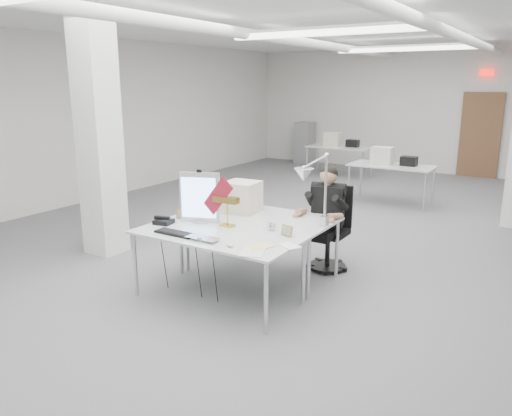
{
  "coord_description": "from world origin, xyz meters",
  "views": [
    {
      "loc": [
        3.03,
        -6.59,
        2.32
      ],
      "look_at": [
        0.18,
        -2.0,
        0.96
      ],
      "focal_mm": 35.0,
      "sensor_mm": 36.0,
      "label": 1
    }
  ],
  "objects_px": {
    "desk_main": "(217,235)",
    "beige_monitor": "(242,197)",
    "office_chair": "(328,232)",
    "bankers_lamp": "(227,212)",
    "desk_phone": "(164,222)",
    "monitor": "(200,197)",
    "seated_person": "(328,201)",
    "laptop": "(199,240)",
    "architect_lamp": "(316,189)"
  },
  "relations": [
    {
      "from": "desk_phone",
      "to": "monitor",
      "type": "bearing_deg",
      "value": 33.11
    },
    {
      "from": "office_chair",
      "to": "laptop",
      "type": "xyz_separation_m",
      "value": [
        -0.62,
        -1.81,
        0.28
      ]
    },
    {
      "from": "seated_person",
      "to": "monitor",
      "type": "distance_m",
      "value": 1.59
    },
    {
      "from": "desk_phone",
      "to": "beige_monitor",
      "type": "xyz_separation_m",
      "value": [
        0.45,
        0.94,
        0.17
      ]
    },
    {
      "from": "desk_main",
      "to": "beige_monitor",
      "type": "relative_size",
      "value": 4.5
    },
    {
      "from": "seated_person",
      "to": "laptop",
      "type": "height_order",
      "value": "seated_person"
    },
    {
      "from": "office_chair",
      "to": "beige_monitor",
      "type": "relative_size",
      "value": 2.43
    },
    {
      "from": "seated_person",
      "to": "monitor",
      "type": "relative_size",
      "value": 1.63
    },
    {
      "from": "office_chair",
      "to": "architect_lamp",
      "type": "relative_size",
      "value": 1.03
    },
    {
      "from": "office_chair",
      "to": "bankers_lamp",
      "type": "relative_size",
      "value": 2.89
    },
    {
      "from": "office_chair",
      "to": "seated_person",
      "type": "relative_size",
      "value": 1.03
    },
    {
      "from": "monitor",
      "to": "laptop",
      "type": "relative_size",
      "value": 1.6
    },
    {
      "from": "monitor",
      "to": "desk_phone",
      "type": "relative_size",
      "value": 2.98
    },
    {
      "from": "monitor",
      "to": "desk_phone",
      "type": "xyz_separation_m",
      "value": [
        -0.3,
        -0.29,
        -0.27
      ]
    },
    {
      "from": "desk_phone",
      "to": "beige_monitor",
      "type": "distance_m",
      "value": 1.05
    },
    {
      "from": "laptop",
      "to": "bankers_lamp",
      "type": "height_order",
      "value": "bankers_lamp"
    },
    {
      "from": "monitor",
      "to": "bankers_lamp",
      "type": "height_order",
      "value": "monitor"
    },
    {
      "from": "desk_main",
      "to": "monitor",
      "type": "xyz_separation_m",
      "value": [
        -0.44,
        0.29,
        0.3
      ]
    },
    {
      "from": "desk_main",
      "to": "monitor",
      "type": "relative_size",
      "value": 3.1
    },
    {
      "from": "seated_person",
      "to": "bankers_lamp",
      "type": "bearing_deg",
      "value": -132.58
    },
    {
      "from": "laptop",
      "to": "bankers_lamp",
      "type": "bearing_deg",
      "value": 97.23
    },
    {
      "from": "bankers_lamp",
      "to": "beige_monitor",
      "type": "height_order",
      "value": "beige_monitor"
    },
    {
      "from": "office_chair",
      "to": "desk_phone",
      "type": "distance_m",
      "value": 2.06
    },
    {
      "from": "office_chair",
      "to": "seated_person",
      "type": "height_order",
      "value": "seated_person"
    },
    {
      "from": "laptop",
      "to": "desk_phone",
      "type": "distance_m",
      "value": 0.81
    },
    {
      "from": "laptop",
      "to": "bankers_lamp",
      "type": "relative_size",
      "value": 1.08
    },
    {
      "from": "laptop",
      "to": "office_chair",
      "type": "bearing_deg",
      "value": 70.75
    },
    {
      "from": "desk_main",
      "to": "beige_monitor",
      "type": "xyz_separation_m",
      "value": [
        -0.29,
        0.93,
        0.2
      ]
    },
    {
      "from": "office_chair",
      "to": "bankers_lamp",
      "type": "height_order",
      "value": "bankers_lamp"
    },
    {
      "from": "office_chair",
      "to": "desk_phone",
      "type": "relative_size",
      "value": 4.99
    },
    {
      "from": "desk_phone",
      "to": "architect_lamp",
      "type": "bearing_deg",
      "value": 10.79
    },
    {
      "from": "desk_phone",
      "to": "office_chair",
      "type": "bearing_deg",
      "value": 37.05
    },
    {
      "from": "seated_person",
      "to": "desk_phone",
      "type": "height_order",
      "value": "seated_person"
    },
    {
      "from": "desk_main",
      "to": "desk_phone",
      "type": "bearing_deg",
      "value": -179.9
    },
    {
      "from": "office_chair",
      "to": "monitor",
      "type": "height_order",
      "value": "monitor"
    },
    {
      "from": "desk_main",
      "to": "seated_person",
      "type": "bearing_deg",
      "value": 66.61
    },
    {
      "from": "office_chair",
      "to": "architect_lamp",
      "type": "bearing_deg",
      "value": -87.02
    },
    {
      "from": "desk_main",
      "to": "laptop",
      "type": "bearing_deg",
      "value": -89.17
    },
    {
      "from": "seated_person",
      "to": "architect_lamp",
      "type": "height_order",
      "value": "architect_lamp"
    },
    {
      "from": "architect_lamp",
      "to": "laptop",
      "type": "bearing_deg",
      "value": -133.56
    },
    {
      "from": "laptop",
      "to": "seated_person",
      "type": "bearing_deg",
      "value": 70.25
    },
    {
      "from": "office_chair",
      "to": "desk_phone",
      "type": "height_order",
      "value": "office_chair"
    },
    {
      "from": "office_chair",
      "to": "bankers_lamp",
      "type": "bearing_deg",
      "value": -131.51
    },
    {
      "from": "seated_person",
      "to": "bankers_lamp",
      "type": "xyz_separation_m",
      "value": [
        -0.7,
        -1.15,
        0.02
      ]
    },
    {
      "from": "architect_lamp",
      "to": "seated_person",
      "type": "bearing_deg",
      "value": 103.78
    },
    {
      "from": "seated_person",
      "to": "bankers_lamp",
      "type": "relative_size",
      "value": 2.8
    },
    {
      "from": "laptop",
      "to": "bankers_lamp",
      "type": "distance_m",
      "value": 0.63
    },
    {
      "from": "bankers_lamp",
      "to": "desk_phone",
      "type": "xyz_separation_m",
      "value": [
        -0.67,
        -0.3,
        -0.14
      ]
    },
    {
      "from": "office_chair",
      "to": "beige_monitor",
      "type": "distance_m",
      "value": 1.18
    },
    {
      "from": "desk_phone",
      "to": "seated_person",
      "type": "bearing_deg",
      "value": 36.08
    }
  ]
}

